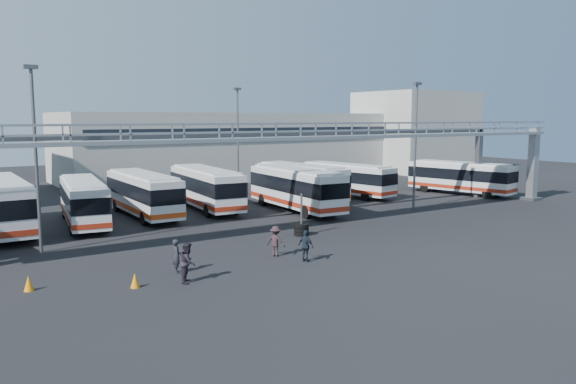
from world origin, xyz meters
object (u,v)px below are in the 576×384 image
light_pole_left (35,149)px  tire_stack (301,228)px  light_pole_back (238,136)px  bus_6 (301,180)px  pedestrian_b (188,262)px  light_pole_mid (415,139)px  bus_5 (296,187)px  bus_2 (83,200)px  pedestrian_a (177,256)px  cone_right (135,280)px  pedestrian_d (306,246)px  bus_1 (3,203)px  bus_4 (206,187)px  cone_left (29,283)px  bus_9 (460,176)px  pedestrian_c (276,241)px  bus_3 (143,193)px  bus_7 (346,178)px

light_pole_left → tire_stack: 16.13m
light_pole_back → bus_6: light_pole_back is taller
pedestrian_b → tire_stack: tire_stack is taller
tire_stack → light_pole_back: bearing=73.6°
light_pole_mid → bus_5: (-8.29, 4.85, -3.83)m
bus_2 → pedestrian_a: (0.67, -15.06, -0.93)m
cone_right → pedestrian_d: bearing=-3.1°
light_pole_left → light_pole_mid: size_ratio=1.00×
light_pole_left → bus_1: 8.27m
bus_6 → pedestrian_a: bus_6 is taller
bus_4 → bus_5: bus_5 is taller
pedestrian_d → cone_left: pedestrian_d is taller
pedestrian_a → pedestrian_d: 6.62m
pedestrian_a → pedestrian_d: pedestrian_d is taller
light_pole_back → tire_stack: 19.72m
bus_6 → bus_9: bearing=-22.3°
pedestrian_b → bus_4: bearing=7.8°
bus_4 → pedestrian_a: bus_4 is taller
bus_6 → pedestrian_c: 21.07m
pedestrian_b → bus_2: bearing=37.0°
bus_2 → bus_3: size_ratio=0.98×
bus_4 → pedestrian_a: 18.95m
bus_3 → pedestrian_a: 16.54m
light_pole_left → pedestrian_c: 13.95m
pedestrian_c → cone_left: size_ratio=2.46×
light_pole_left → tire_stack: size_ratio=3.81×
pedestrian_a → pedestrian_c: bearing=-72.8°
light_pole_left → pedestrian_a: size_ratio=6.20×
bus_2 → bus_4: bus_4 is taller
pedestrian_a → pedestrian_c: (5.71, 0.14, -0.00)m
light_pole_back → pedestrian_a: size_ratio=6.20×
light_pole_left → bus_3: (8.61, 7.98, -3.90)m
light_pole_left → bus_5: bearing=11.1°
bus_2 → pedestrian_d: bearing=-58.9°
bus_4 → bus_5: 7.33m
bus_1 → cone_right: 16.94m
light_pole_left → bus_5: (19.71, 3.85, -3.83)m
bus_3 → bus_5: size_ratio=0.95×
light_pole_mid → bus_4: light_pole_mid is taller
light_pole_mid → pedestrian_b: bearing=-159.5°
bus_6 → cone_left: (-25.25, -15.76, -1.46)m
bus_9 → bus_3: bearing=159.4°
light_pole_back → bus_3: size_ratio=0.94×
bus_2 → cone_right: 16.44m
light_pole_mid → bus_6: bearing=115.3°
bus_4 → bus_6: bearing=6.4°
bus_5 → tire_stack: bus_5 is taller
light_pole_mid → tire_stack: bearing=-166.4°
light_pole_mid → bus_7: bearing=87.1°
bus_6 → pedestrian_b: bus_6 is taller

